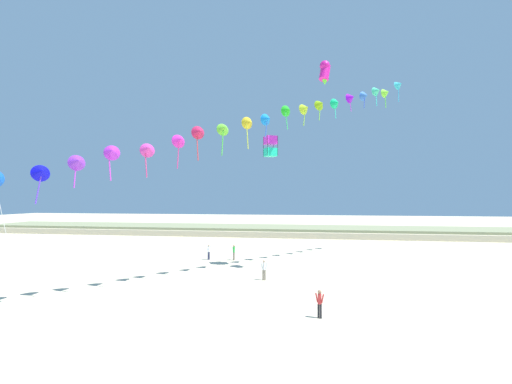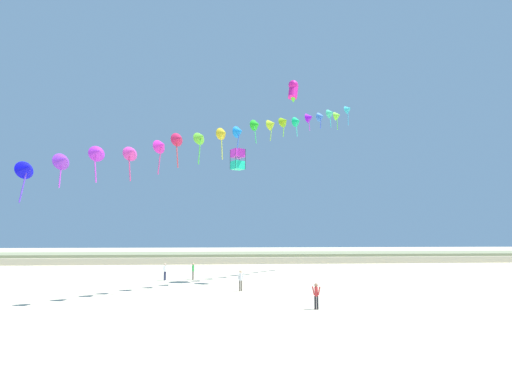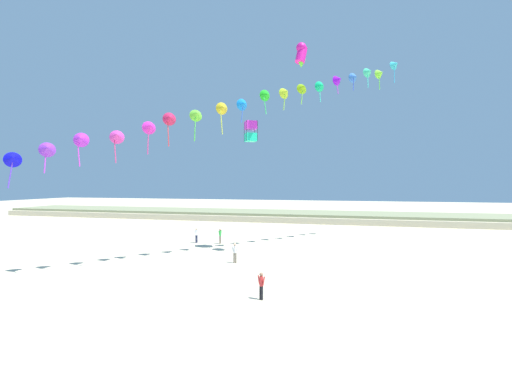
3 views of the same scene
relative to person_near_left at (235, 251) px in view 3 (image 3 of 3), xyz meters
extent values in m
plane|color=beige|center=(-0.01, -10.62, -0.99)|extent=(240.00, 240.00, 0.00)
cube|color=beige|center=(-0.01, 35.81, -0.47)|extent=(120.00, 12.89, 1.03)
cube|color=gray|center=(-0.01, 35.81, 0.19)|extent=(120.00, 10.95, 0.59)
cylinder|color=#726656|center=(-0.08, 0.00, -0.56)|extent=(0.13, 0.13, 0.86)
cylinder|color=#726656|center=(0.08, 0.00, -0.56)|extent=(0.13, 0.13, 0.86)
cylinder|color=white|center=(0.00, 0.00, 0.18)|extent=(0.23, 0.23, 0.61)
cylinder|color=white|center=(-0.20, -0.01, 0.22)|extent=(0.21, 0.10, 0.58)
cylinder|color=white|center=(0.20, 0.01, 0.22)|extent=(0.21, 0.10, 0.58)
sphere|color=beige|center=(0.00, 0.00, 0.60)|extent=(0.23, 0.23, 0.23)
cylinder|color=#282D4C|center=(-7.35, 8.27, -0.56)|extent=(0.13, 0.13, 0.86)
cylinder|color=#282D4C|center=(-7.27, 8.40, -0.56)|extent=(0.13, 0.13, 0.86)
cylinder|color=white|center=(-7.31, 8.34, 0.18)|extent=(0.23, 0.23, 0.61)
cylinder|color=white|center=(-7.42, 8.17, 0.23)|extent=(0.18, 0.22, 0.58)
cylinder|color=white|center=(-7.21, 8.50, 0.23)|extent=(0.18, 0.22, 0.58)
sphere|color=beige|center=(-7.31, 8.34, 0.61)|extent=(0.23, 0.23, 0.23)
cylinder|color=black|center=(4.40, -8.46, -0.58)|extent=(0.12, 0.12, 0.81)
cylinder|color=black|center=(4.27, -8.39, -0.58)|extent=(0.12, 0.12, 0.81)
cylinder|color=red|center=(4.33, -8.42, 0.10)|extent=(0.21, 0.21, 0.57)
cylinder|color=red|center=(4.50, -8.51, 0.15)|extent=(0.21, 0.16, 0.54)
cylinder|color=red|center=(4.17, -8.34, 0.15)|extent=(0.21, 0.16, 0.54)
sphere|color=#9E7051|center=(4.33, -8.42, 0.50)|extent=(0.22, 0.22, 0.22)
cylinder|color=#726656|center=(-4.51, 8.42, -0.56)|extent=(0.13, 0.13, 0.86)
cylinder|color=#726656|center=(-4.48, 8.57, -0.56)|extent=(0.13, 0.13, 0.86)
cylinder|color=green|center=(-4.50, 8.50, 0.18)|extent=(0.23, 0.23, 0.61)
cylinder|color=green|center=(-4.54, 8.30, 0.23)|extent=(0.13, 0.22, 0.58)
cylinder|color=green|center=(-4.45, 8.69, 0.23)|extent=(0.13, 0.22, 0.58)
sphere|color=tan|center=(-4.50, 8.50, 0.61)|extent=(0.23, 0.23, 0.23)
cone|color=#0D0CE5|center=(-13.07, -9.05, 7.52)|extent=(1.40, 1.43, 1.22)
cylinder|color=#6339E5|center=(-13.18, -9.15, 6.38)|extent=(0.30, 0.26, 1.83)
cone|color=purple|center=(-11.53, -7.69, 8.29)|extent=(1.39, 1.40, 1.20)
cylinder|color=#C639E5|center=(-11.64, -7.80, 7.30)|extent=(0.08, 0.26, 1.55)
cone|color=#B92DDA|center=(-9.83, -6.41, 9.09)|extent=(1.38, 1.32, 1.18)
cylinder|color=#E539DC|center=(-9.94, -6.52, 7.96)|extent=(0.25, 0.10, 1.83)
cone|color=#E83CA8|center=(-8.01, -4.70, 9.48)|extent=(1.42, 1.38, 1.21)
cylinder|color=#E5397C|center=(-8.12, -4.80, 8.32)|extent=(0.26, 0.16, 1.89)
cone|color=#F12BBD|center=(-6.22, -2.98, 10.39)|extent=(1.40, 1.40, 1.20)
cylinder|color=#E5398F|center=(-6.33, -3.08, 9.16)|extent=(0.28, 0.25, 2.02)
cone|color=#D0204E|center=(-5.03, -1.86, 11.21)|extent=(1.33, 1.27, 1.13)
cylinder|color=#E5393C|center=(-5.14, -1.97, 9.92)|extent=(0.26, 0.25, 2.14)
cone|color=#6ED833|center=(-3.39, -0.21, 11.78)|extent=(1.43, 1.39, 1.22)
cylinder|color=#4DE539|center=(-3.50, -0.31, 10.51)|extent=(0.23, 0.20, 2.11)
cone|color=gold|center=(-1.53, 1.34, 12.55)|extent=(1.31, 1.27, 1.12)
cylinder|color=#D9E539|center=(-1.64, 1.24, 11.26)|extent=(0.17, 0.30, 2.14)
cone|color=#137FE8|center=(-0.05, 2.82, 13.14)|extent=(1.28, 1.29, 1.11)
cylinder|color=blue|center=(-0.16, 2.72, 12.17)|extent=(0.23, 0.09, 1.48)
cone|color=green|center=(1.69, 4.67, 14.34)|extent=(1.30, 1.26, 1.11)
cylinder|color=#39E562|center=(1.58, 4.57, 13.30)|extent=(0.26, 0.24, 1.65)
cone|color=#BBDC26|center=(3.38, 5.82, 14.77)|extent=(1.38, 1.39, 1.19)
cylinder|color=#9CE539|center=(3.27, 5.71, 13.78)|extent=(0.24, 0.17, 1.53)
cone|color=#8BC314|center=(4.91, 7.40, 15.55)|extent=(1.42, 1.38, 1.22)
cylinder|color=#85E539|center=(4.80, 7.30, 14.59)|extent=(0.18, 0.17, 1.50)
cone|color=#0FC772|center=(6.60, 9.02, 16.05)|extent=(1.31, 1.24, 1.11)
cylinder|color=#39E5BF|center=(6.49, 8.91, 15.08)|extent=(0.18, 0.09, 1.49)
cone|color=#8F0FE4|center=(8.35, 10.58, 17.01)|extent=(1.34, 1.36, 1.17)
cylinder|color=#CA39E5|center=(8.24, 10.48, 16.12)|extent=(0.24, 0.16, 1.35)
cone|color=#3470C3|center=(10.05, 11.98, 17.55)|extent=(1.33, 1.28, 1.13)
cylinder|color=blue|center=(9.94, 11.88, 16.72)|extent=(0.10, 0.22, 1.22)
cone|color=#3DD096|center=(11.67, 13.55, 18.53)|extent=(1.35, 1.31, 1.16)
cylinder|color=#39E5CA|center=(11.56, 13.45, 17.49)|extent=(0.12, 0.27, 1.63)
cone|color=#89F035|center=(13.07, 15.42, 18.82)|extent=(1.34, 1.33, 1.16)
cylinder|color=#5DE539|center=(12.96, 15.32, 17.76)|extent=(0.20, 0.23, 1.68)
cone|color=#35C3CE|center=(14.87, 16.51, 20.07)|extent=(1.44, 1.42, 1.23)
cylinder|color=#39B0E5|center=(14.76, 16.41, 18.85)|extent=(0.09, 0.11, 2.00)
cube|color=#1AD8A1|center=(-0.09, 5.48, 10.41)|extent=(1.48, 1.48, 0.81)
cube|color=#E52DD0|center=(-0.09, 5.48, 11.62)|extent=(1.48, 1.48, 0.81)
cylinder|color=black|center=(0.66, 5.28, 11.02)|extent=(0.04, 0.04, 2.01)
cylinder|color=black|center=(0.12, 6.23, 11.02)|extent=(0.04, 0.04, 2.01)
cylinder|color=black|center=(-0.83, 5.69, 11.02)|extent=(0.04, 0.04, 2.01)
cylinder|color=black|center=(-0.29, 4.74, 11.02)|extent=(0.04, 0.04, 2.01)
cylinder|color=#E11992|center=(5.17, 3.51, 17.40)|extent=(1.41, 1.52, 1.62)
sphere|color=#E11992|center=(5.17, 3.51, 18.05)|extent=(0.92, 0.92, 0.92)
cone|color=#58E52D|center=(5.17, 3.51, 16.61)|extent=(1.08, 1.08, 0.70)
sphere|color=black|center=(5.17, 3.51, 18.31)|extent=(0.19, 0.19, 0.19)
camera|label=1|loc=(3.82, -28.33, 5.86)|focal=24.00mm
camera|label=2|loc=(-1.50, -33.35, 3.64)|focal=28.00mm
camera|label=3|loc=(8.95, -27.65, 5.80)|focal=24.00mm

